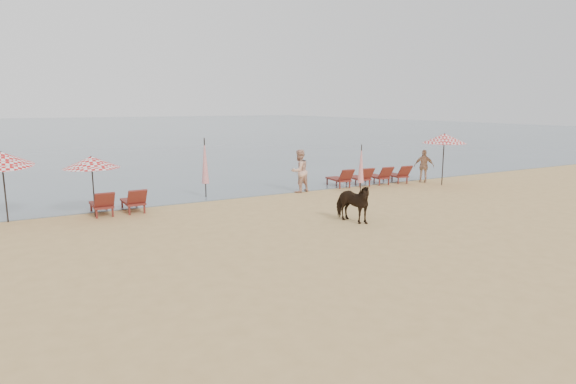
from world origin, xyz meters
name	(u,v)px	position (x,y,z in m)	size (l,w,h in m)	color
ground	(393,273)	(0.00, 0.00, 0.00)	(120.00, 120.00, 0.00)	tan
sea	(69,128)	(0.00, 80.00, 0.00)	(160.00, 140.00, 0.06)	#51606B
lounger_cluster_left	(118,202)	(-4.41, 9.42, 0.43)	(1.75, 1.68, 0.62)	maroon
lounger_cluster_right	(370,176)	(7.33, 10.06, 0.43)	(4.03, 2.01, 0.62)	maroon
umbrella_open_left_a	(91,162)	(-5.20, 9.37, 1.89)	(1.85, 1.85, 2.10)	black
umbrella_open_left_b	(1,159)	(-7.83, 9.92, 2.10)	(1.90, 1.94, 2.42)	black
umbrella_open_right	(444,138)	(10.31, 8.33, 2.24)	(2.04, 2.04, 2.49)	black
umbrella_closed_left	(205,161)	(-0.69, 10.79, 1.53)	(0.30, 0.30, 2.48)	black
umbrella_closed_right	(361,164)	(5.35, 8.22, 1.33)	(0.26, 0.26, 2.16)	black
cow	(352,203)	(2.07, 4.41, 0.65)	(0.70, 1.53, 1.30)	black
beachgoer_right_a	(299,171)	(3.36, 10.03, 0.94)	(0.92, 0.71, 1.89)	#D9A288
beachgoer_right_b	(424,166)	(10.12, 9.35, 0.82)	(0.96, 0.40, 1.63)	tan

